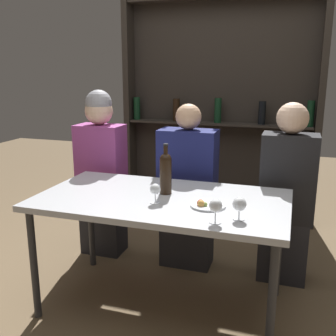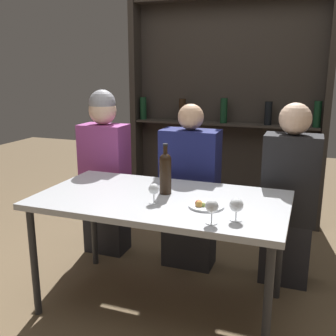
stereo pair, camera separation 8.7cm
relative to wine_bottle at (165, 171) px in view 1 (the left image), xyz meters
The scene contains 11 objects.
ground_plane 0.87m from the wine_bottle, 87.05° to the right, with size 10.00×10.00×0.00m, color brown.
dining_table 0.21m from the wine_bottle, 87.05° to the right, with size 1.48×0.81×0.73m.
wine_rack_wall 1.70m from the wine_bottle, 89.87° to the left, with size 1.92×0.21×2.36m.
wine_bottle is the anchor object (origin of this frame).
wine_glass_0 0.54m from the wine_bottle, 44.03° to the right, with size 0.07×0.07×0.12m.
wine_glass_1 0.58m from the wine_bottle, 30.86° to the right, with size 0.07×0.07×0.12m.
wine_glass_2 0.20m from the wine_bottle, 87.43° to the right, with size 0.06×0.06×0.11m.
food_plate_0 0.36m from the wine_bottle, 28.18° to the right, with size 0.20×0.20×0.05m.
seated_person_left 0.89m from the wine_bottle, 143.84° to the left, with size 0.36×0.22×1.32m.
seated_person_center 0.59m from the wine_bottle, 89.09° to the left, with size 0.42×0.22×1.23m.
seated_person_right 0.91m from the wine_bottle, 35.91° to the left, with size 0.37×0.22×1.26m.
Camera 1 is at (0.72, -2.10, 1.46)m, focal length 42.00 mm.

